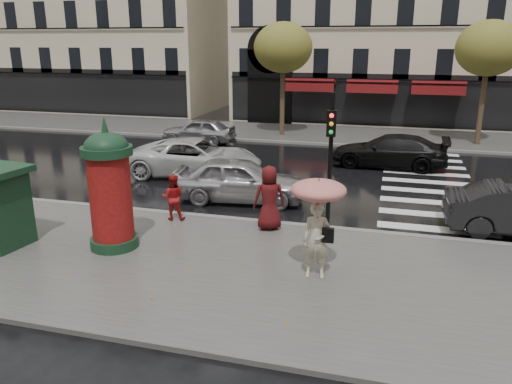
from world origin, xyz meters
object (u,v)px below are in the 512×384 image
(morris_column, at_px, (110,186))
(car_black, at_px, (389,151))
(woman_umbrella, at_px, (318,212))
(car_far_silver, at_px, (199,131))
(car_silver, at_px, (239,180))
(car_white, at_px, (195,158))
(traffic_light, at_px, (330,151))
(man_burgundy, at_px, (269,198))
(woman_red, at_px, (173,197))

(morris_column, height_order, car_black, morris_column)
(woman_umbrella, distance_m, car_far_silver, 17.71)
(woman_umbrella, relative_size, morris_column, 0.69)
(car_silver, bearing_deg, car_far_silver, 22.40)
(car_white, xyz_separation_m, car_black, (7.96, 3.76, -0.04))
(woman_umbrella, bearing_deg, traffic_light, 92.06)
(man_burgundy, relative_size, traffic_light, 0.47)
(traffic_light, distance_m, car_black, 9.66)
(car_black, distance_m, car_far_silver, 10.91)
(traffic_light, bearing_deg, car_silver, 142.74)
(car_silver, bearing_deg, woman_umbrella, -153.43)
(man_burgundy, bearing_deg, woman_umbrella, 100.08)
(man_burgundy, height_order, morris_column, morris_column)
(woman_red, bearing_deg, man_burgundy, 165.72)
(morris_column, bearing_deg, woman_red, 74.69)
(car_white, xyz_separation_m, car_far_silver, (-2.52, 6.78, -0.08))
(traffic_light, bearing_deg, woman_red, -179.38)
(man_burgundy, bearing_deg, woman_red, -23.31)
(woman_umbrella, distance_m, woman_red, 5.76)
(car_white, bearing_deg, woman_umbrella, -148.37)
(woman_umbrella, relative_size, car_white, 0.44)
(traffic_light, bearing_deg, man_burgundy, -178.28)
(car_white, bearing_deg, traffic_light, -137.13)
(woman_umbrella, bearing_deg, car_black, 83.12)
(car_silver, distance_m, car_far_silver, 11.09)
(car_black, height_order, car_far_silver, car_black)
(car_white, bearing_deg, man_burgundy, -146.46)
(woman_umbrella, relative_size, car_black, 0.48)
(traffic_light, relative_size, car_silver, 0.87)
(woman_umbrella, xyz_separation_m, car_far_silver, (-9.01, 15.21, -1.05))
(car_silver, relative_size, car_white, 0.83)
(morris_column, distance_m, traffic_light, 6.11)
(woman_red, distance_m, car_white, 5.84)
(traffic_light, xyz_separation_m, car_black, (1.57, 9.34, -1.86))
(man_burgundy, distance_m, traffic_light, 2.31)
(woman_umbrella, xyz_separation_m, car_silver, (-3.62, 5.52, -0.95))
(woman_red, bearing_deg, morris_column, 60.40)
(car_silver, bearing_deg, traffic_light, -133.94)
(woman_red, height_order, car_far_silver, woman_red)
(traffic_light, bearing_deg, car_white, 138.81)
(man_burgundy, relative_size, car_far_silver, 0.47)
(woman_umbrella, bearing_deg, car_white, 127.56)
(man_burgundy, xyz_separation_m, car_white, (-4.64, 5.64, -0.31))
(woman_red, bearing_deg, car_black, -138.65)
(woman_red, bearing_deg, car_silver, -130.39)
(morris_column, bearing_deg, woman_umbrella, -3.50)
(woman_umbrella, xyz_separation_m, car_black, (1.47, 12.19, -1.01))
(car_silver, bearing_deg, car_white, 37.87)
(traffic_light, distance_m, car_far_silver, 15.36)
(car_black, bearing_deg, woman_umbrella, -3.93)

